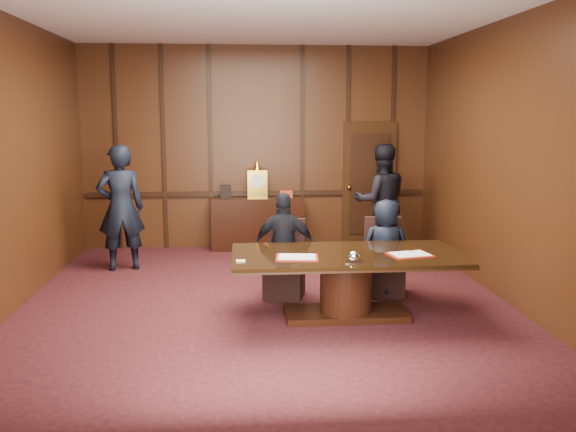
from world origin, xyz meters
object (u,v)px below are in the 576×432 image
object	(u,v)px
signatory_left	(285,246)
witness_left	(121,208)
sideboard	(258,221)
witness_right	(381,201)
conference_table	(346,274)
signatory_right	(386,248)

from	to	relation	value
signatory_left	witness_left	bearing A→B (deg)	-29.81
sideboard	witness_right	bearing A→B (deg)	-21.49
sideboard	witness_left	distance (m)	2.50
conference_table	signatory_right	size ratio (longest dim) A/B	2.08
sideboard	witness_right	distance (m)	2.18
signatory_left	signatory_right	world-z (taller)	signatory_left
signatory_left	sideboard	bearing A→B (deg)	-79.45
signatory_right	witness_left	xyz separation A→B (m)	(-3.63, 1.67, 0.31)
signatory_left	signatory_right	xyz separation A→B (m)	(1.30, 0.00, -0.05)
signatory_right	witness_right	xyz separation A→B (m)	(0.44, 2.18, 0.30)
sideboard	conference_table	xyz separation A→B (m)	(0.90, -3.76, 0.02)
signatory_left	witness_right	distance (m)	2.80
sideboard	conference_table	distance (m)	3.87
sideboard	signatory_left	world-z (taller)	sideboard
signatory_left	witness_left	world-z (taller)	witness_left
sideboard	witness_left	world-z (taller)	witness_left
signatory_left	signatory_right	bearing A→B (deg)	-174.26
signatory_right	sideboard	bearing A→B (deg)	-55.18
signatory_right	witness_left	distance (m)	4.01
sideboard	signatory_left	xyz separation A→B (m)	(0.25, -2.96, 0.19)
conference_table	witness_left	bearing A→B (deg)	140.41
conference_table	signatory_left	size ratio (longest dim) A/B	1.93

